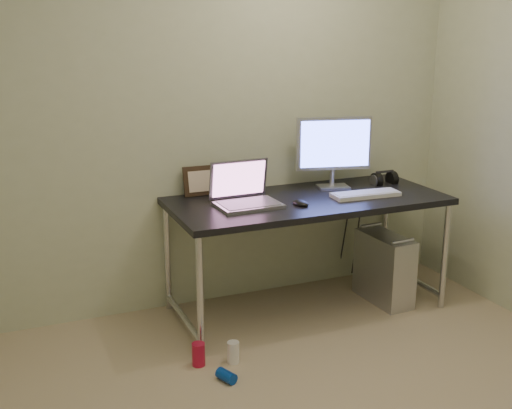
% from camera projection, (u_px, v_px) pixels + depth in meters
% --- Properties ---
extents(wall_back, '(3.50, 0.02, 2.50)m').
position_uv_depth(wall_back, '(205.00, 116.00, 4.04)').
color(wall_back, beige).
rests_on(wall_back, ground).
extents(desk, '(1.74, 0.76, 0.75)m').
position_uv_depth(desk, '(307.00, 209.00, 4.05)').
color(desk, black).
rests_on(desk, ground).
extents(tower_computer, '(0.22, 0.45, 0.49)m').
position_uv_depth(tower_computer, '(384.00, 268.00, 4.29)').
color(tower_computer, '#BCBCC2').
rests_on(tower_computer, ground).
extents(cable_a, '(0.01, 0.16, 0.69)m').
position_uv_depth(cable_a, '(346.00, 227.00, 4.60)').
color(cable_a, black).
rests_on(cable_a, ground).
extents(cable_b, '(0.02, 0.11, 0.71)m').
position_uv_depth(cable_b, '(358.00, 229.00, 4.63)').
color(cable_b, black).
rests_on(cable_b, ground).
extents(can_red, '(0.09, 0.09, 0.13)m').
position_uv_depth(can_red, '(199.00, 354.00, 3.50)').
color(can_red, '#BC1437').
rests_on(can_red, ground).
extents(can_white, '(0.09, 0.09, 0.12)m').
position_uv_depth(can_white, '(233.00, 352.00, 3.53)').
color(can_white, white).
rests_on(can_white, ground).
extents(can_blue, '(0.10, 0.12, 0.06)m').
position_uv_depth(can_blue, '(226.00, 376.00, 3.35)').
color(can_blue, '#0C3CAC').
rests_on(can_blue, ground).
extents(laptop, '(0.38, 0.32, 0.26)m').
position_uv_depth(laptop, '(244.00, 195.00, 3.88)').
color(laptop, silver).
rests_on(laptop, desk).
extents(monitor, '(0.50, 0.19, 0.48)m').
position_uv_depth(monitor, '(334.00, 147.00, 4.22)').
color(monitor, silver).
rests_on(monitor, desk).
extents(keyboard, '(0.45, 0.17, 0.03)m').
position_uv_depth(keyboard, '(366.00, 194.00, 4.07)').
color(keyboard, silver).
rests_on(keyboard, desk).
extents(mouse_right, '(0.09, 0.12, 0.04)m').
position_uv_depth(mouse_right, '(391.00, 190.00, 4.15)').
color(mouse_right, black).
rests_on(mouse_right, desk).
extents(mouse_left, '(0.11, 0.14, 0.04)m').
position_uv_depth(mouse_left, '(300.00, 202.00, 3.86)').
color(mouse_left, black).
rests_on(mouse_left, desk).
extents(headphones, '(0.17, 0.10, 0.11)m').
position_uv_depth(headphones, '(384.00, 179.00, 4.39)').
color(headphones, black).
rests_on(headphones, desk).
extents(picture_frame, '(0.24, 0.07, 0.19)m').
position_uv_depth(picture_frame, '(202.00, 181.00, 4.08)').
color(picture_frame, black).
rests_on(picture_frame, desk).
extents(webcam, '(0.04, 0.04, 0.12)m').
position_uv_depth(webcam, '(238.00, 181.00, 4.10)').
color(webcam, silver).
rests_on(webcam, desk).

